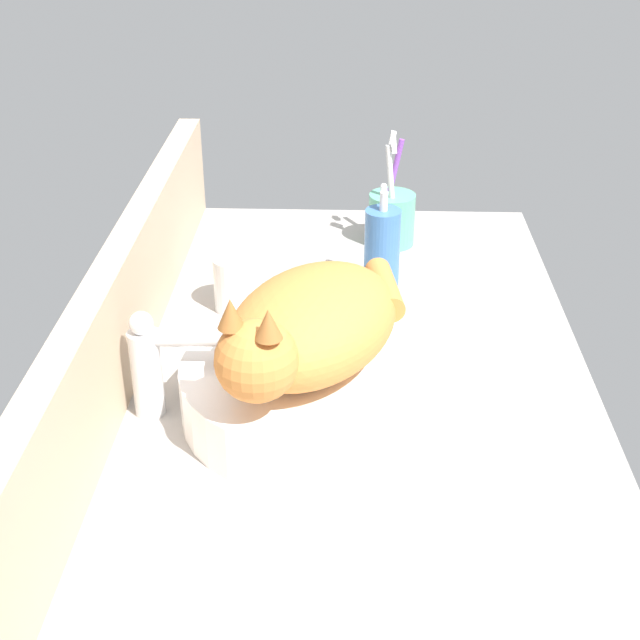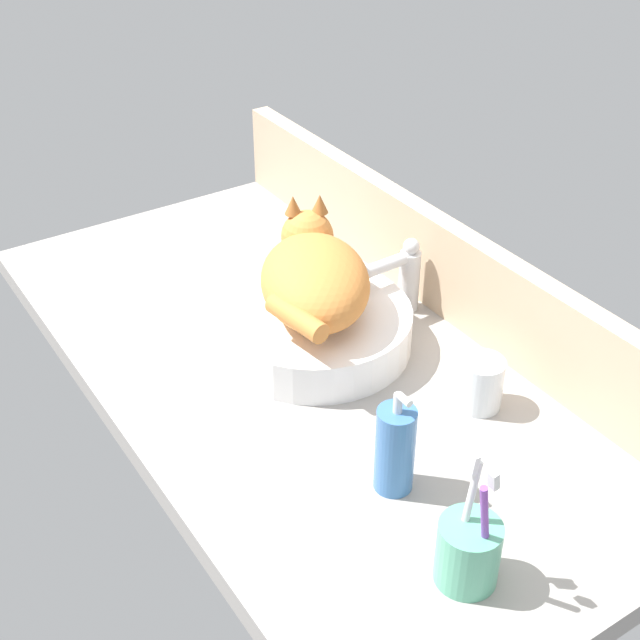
{
  "view_description": "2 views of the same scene",
  "coord_description": "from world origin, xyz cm",
  "px_view_note": "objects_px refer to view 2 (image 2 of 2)",
  "views": [
    {
      "loc": [
        -89.88,
        0.62,
        61.61
      ],
      "look_at": [
        7.73,
        4.1,
        7.01
      ],
      "focal_mm": 50.0,
      "sensor_mm": 36.0,
      "label": 1
    },
    {
      "loc": [
        96.87,
        -59.57,
        85.26
      ],
      "look_at": [
        4.32,
        0.97,
        10.11
      ],
      "focal_mm": 50.0,
      "sensor_mm": 36.0,
      "label": 2
    }
  ],
  "objects_px": {
    "faucet": "(405,274)",
    "water_glass": "(480,386)",
    "cat": "(314,275)",
    "sink_basin": "(315,328)",
    "soap_dispenser": "(395,449)",
    "toothbrush_cup": "(468,550)"
  },
  "relations": [
    {
      "from": "faucet",
      "to": "water_glass",
      "type": "relative_size",
      "value": 1.7
    },
    {
      "from": "cat",
      "to": "faucet",
      "type": "xyz_separation_m",
      "value": [
        0.01,
        0.18,
        -0.05
      ]
    },
    {
      "from": "sink_basin",
      "to": "water_glass",
      "type": "height_order",
      "value": "water_glass"
    },
    {
      "from": "soap_dispenser",
      "to": "water_glass",
      "type": "distance_m",
      "value": 0.22
    },
    {
      "from": "soap_dispenser",
      "to": "toothbrush_cup",
      "type": "distance_m",
      "value": 0.17
    },
    {
      "from": "sink_basin",
      "to": "toothbrush_cup",
      "type": "height_order",
      "value": "toothbrush_cup"
    },
    {
      "from": "water_glass",
      "to": "cat",
      "type": "bearing_deg",
      "value": -157.04
    },
    {
      "from": "faucet",
      "to": "sink_basin",
      "type": "bearing_deg",
      "value": -88.28
    },
    {
      "from": "cat",
      "to": "soap_dispenser",
      "type": "xyz_separation_m",
      "value": [
        0.34,
        -0.09,
        -0.06
      ]
    },
    {
      "from": "faucet",
      "to": "water_glass",
      "type": "height_order",
      "value": "faucet"
    },
    {
      "from": "toothbrush_cup",
      "to": "cat",
      "type": "bearing_deg",
      "value": 167.41
    },
    {
      "from": "soap_dispenser",
      "to": "water_glass",
      "type": "relative_size",
      "value": 2.01
    },
    {
      "from": "cat",
      "to": "toothbrush_cup",
      "type": "bearing_deg",
      "value": -12.59
    },
    {
      "from": "water_glass",
      "to": "faucet",
      "type": "bearing_deg",
      "value": 166.84
    },
    {
      "from": "faucet",
      "to": "toothbrush_cup",
      "type": "xyz_separation_m",
      "value": [
        0.5,
        -0.29,
        -0.03
      ]
    },
    {
      "from": "sink_basin",
      "to": "cat",
      "type": "relative_size",
      "value": 1.04
    },
    {
      "from": "sink_basin",
      "to": "cat",
      "type": "height_order",
      "value": "cat"
    },
    {
      "from": "cat",
      "to": "toothbrush_cup",
      "type": "distance_m",
      "value": 0.53
    },
    {
      "from": "faucet",
      "to": "toothbrush_cup",
      "type": "height_order",
      "value": "toothbrush_cup"
    },
    {
      "from": "cat",
      "to": "faucet",
      "type": "relative_size",
      "value": 2.21
    },
    {
      "from": "cat",
      "to": "faucet",
      "type": "bearing_deg",
      "value": 87.73
    },
    {
      "from": "cat",
      "to": "soap_dispenser",
      "type": "height_order",
      "value": "cat"
    }
  ]
}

